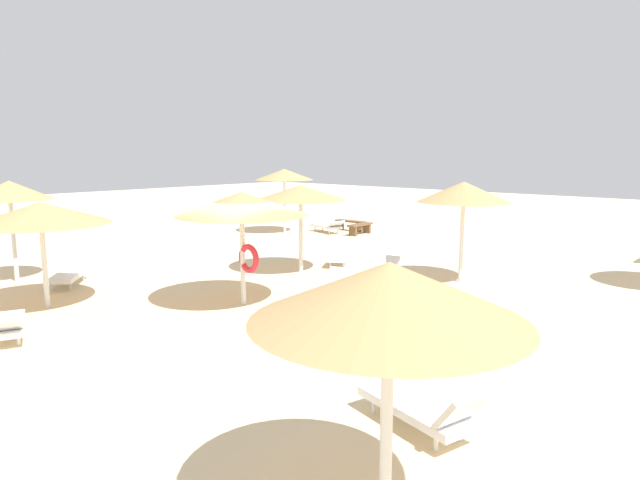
{
  "coord_description": "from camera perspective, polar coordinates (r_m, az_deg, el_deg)",
  "views": [
    {
      "loc": [
        10.3,
        -8.59,
        3.66
      ],
      "look_at": [
        0.0,
        3.0,
        1.2
      ],
      "focal_mm": 31.21,
      "sensor_mm": 36.0,
      "label": 1
    }
  ],
  "objects": [
    {
      "name": "lounger_4",
      "position": [
        7.77,
        10.5,
        -16.55
      ],
      "size": [
        1.95,
        1.08,
        0.8
      ],
      "color": "white",
      "rests_on": "ground"
    },
    {
      "name": "bench_1",
      "position": [
        26.14,
        3.12,
        1.71
      ],
      "size": [
        1.52,
        0.49,
        0.49
      ],
      "color": "brown",
      "rests_on": "ground"
    },
    {
      "name": "parasol_2",
      "position": [
        25.27,
        -3.69,
        6.7
      ],
      "size": [
        2.63,
        2.63,
        2.91
      ],
      "color": "silver",
      "rests_on": "ground"
    },
    {
      "name": "lounger_2",
      "position": [
        25.45,
        0.8,
        1.44
      ],
      "size": [
        2.01,
        1.11,
        0.63
      ],
      "color": "white",
      "rests_on": "ground"
    },
    {
      "name": "lounger_5",
      "position": [
        15.89,
        6.06,
        -3.21
      ],
      "size": [
        1.09,
        2.01,
        0.63
      ],
      "color": "white",
      "rests_on": "ground"
    },
    {
      "name": "parasol_5",
      "position": [
        16.01,
        14.51,
        4.76
      ],
      "size": [
        2.57,
        2.57,
        2.85
      ],
      "color": "silver",
      "rests_on": "ground"
    },
    {
      "name": "parasol_7",
      "position": [
        17.85,
        -29.24,
        4.42
      ],
      "size": [
        2.28,
        2.28,
        2.87
      ],
      "color": "silver",
      "rests_on": "ground"
    },
    {
      "name": "bench_0",
      "position": [
        24.93,
        4.13,
        1.35
      ],
      "size": [
        0.48,
        1.52,
        0.49
      ],
      "color": "brown",
      "rests_on": "ground"
    },
    {
      "name": "parasol_1",
      "position": [
        14.46,
        -26.74,
        2.45
      ],
      "size": [
        3.13,
        3.13,
        2.51
      ],
      "color": "silver",
      "rests_on": "ground"
    },
    {
      "name": "parasol_3",
      "position": [
        16.88,
        -2.0,
        4.84
      ],
      "size": [
        2.78,
        2.78,
        2.67
      ],
      "color": "silver",
      "rests_on": "ground"
    },
    {
      "name": "lounger_3",
      "position": [
        18.41,
        2.06,
        -1.49
      ],
      "size": [
        1.56,
        1.96,
        0.61
      ],
      "color": "white",
      "rests_on": "ground"
    },
    {
      "name": "lounger_1",
      "position": [
        12.61,
        -29.53,
        -7.57
      ],
      "size": [
        2.0,
        1.29,
        0.69
      ],
      "color": "white",
      "rests_on": "ground"
    },
    {
      "name": "lounger_0",
      "position": [
        13.33,
        1.18,
        -5.48
      ],
      "size": [
        1.24,
        1.95,
        0.81
      ],
      "color": "white",
      "rests_on": "ground"
    },
    {
      "name": "parasol_0",
      "position": [
        13.29,
        -8.05,
        3.61
      ],
      "size": [
        3.16,
        3.16,
        2.73
      ],
      "color": "silver",
      "rests_on": "ground"
    },
    {
      "name": "lounger_7",
      "position": [
        17.06,
        -24.28,
        -3.08
      ],
      "size": [
        1.82,
        1.7,
        0.79
      ],
      "color": "white",
      "rests_on": "ground"
    },
    {
      "name": "parasol_4",
      "position": [
        5.16,
        7.09,
        -5.43
      ],
      "size": [
        2.62,
        2.62,
        2.67
      ],
      "color": "silver",
      "rests_on": "ground"
    },
    {
      "name": "ground_plane",
      "position": [
        13.91,
        -8.29,
        -6.34
      ],
      "size": [
        80.0,
        80.0,
        0.0
      ],
      "primitive_type": "plane",
      "color": "beige"
    }
  ]
}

